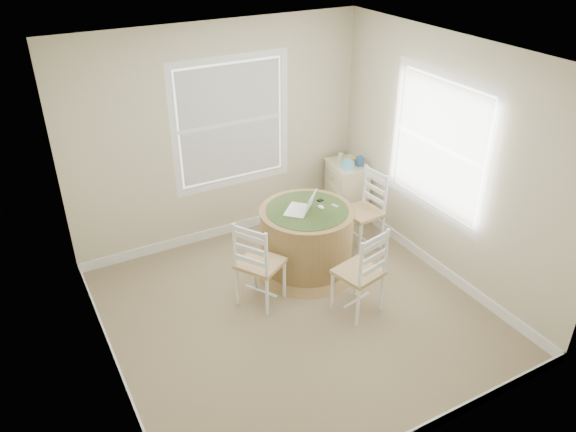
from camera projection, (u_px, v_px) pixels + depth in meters
room at (303, 190)px, 5.30m from camera, size 3.64×3.64×2.64m
round_table at (307, 237)px, 6.26m from camera, size 1.23×1.23×0.75m
chair_left at (260, 263)px, 5.69m from camera, size 0.56×0.57×0.95m
chair_near at (359, 272)px, 5.56m from camera, size 0.50×0.48×0.95m
chair_right at (362, 212)px, 6.62m from camera, size 0.43×0.45×0.95m
laptop at (301, 208)px, 6.06m from camera, size 0.43×0.43×0.23m
mouse at (321, 207)px, 6.14m from camera, size 0.08×0.11×0.03m
phone at (335, 206)px, 6.17m from camera, size 0.06×0.10×0.02m
keys at (320, 201)px, 6.27m from camera, size 0.07×0.06×0.02m
corner_chest at (346, 190)px, 7.32m from camera, size 0.50×0.62×0.76m
tissue_box at (348, 164)px, 7.01m from camera, size 0.14×0.14×0.10m
box_yellow at (350, 160)px, 7.16m from camera, size 0.16×0.12×0.06m
box_blue at (360, 161)px, 7.07m from camera, size 0.09×0.09×0.12m
cup_cream at (341, 157)px, 7.23m from camera, size 0.07×0.07×0.09m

